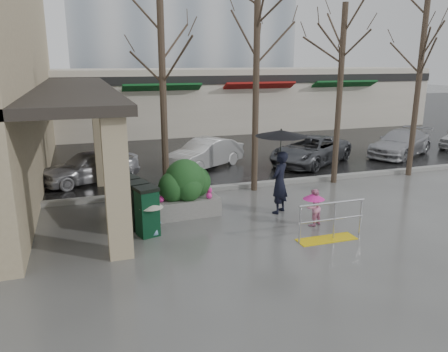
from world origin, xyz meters
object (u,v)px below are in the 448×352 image
car_a (90,166)px  car_c (311,150)px  woman (280,163)px  planter (185,189)px  car_d (401,143)px  tree_mideast (342,51)px  car_b (205,154)px  handrail (329,226)px  tree_west (161,42)px  child_blue (151,213)px  tree_midwest (257,39)px  tree_east (424,37)px  news_boxes (134,202)px  child_pink (314,205)px

car_a → car_c: 9.51m
woman → planter: woman is taller
car_d → planter: bearing=-94.8°
woman → car_d: 10.85m
tree_mideast → car_d: (5.70, 3.20, -4.23)m
car_b → car_c: same height
handrail → tree_west: size_ratio=0.28×
child_blue → planter: planter is taller
tree_midwest → car_a: tree_midwest is taller
tree_east → child_blue: (-11.00, -3.11, -4.75)m
tree_east → woman: bearing=-160.5°
tree_east → car_b: tree_east is taller
news_boxes → car_c: news_boxes is taller
tree_mideast → woman: size_ratio=2.50×
tree_mideast → car_c: tree_mideast is taller
car_d → car_a: bearing=-116.4°
handrail → child_blue: handrail is taller
car_a → tree_mideast: bearing=49.7°
tree_east → car_c: tree_east is taller
car_d → child_blue: bearing=-91.8°
child_pink → car_c: car_c is taller
tree_midwest → car_a: (-5.57, 2.96, -4.60)m
tree_west → car_d: size_ratio=1.57×
handrail → car_a: 9.65m
car_c → news_boxes: bearing=-90.6°
handrail → child_blue: bearing=158.9°
news_boxes → tree_west: bearing=42.2°
handrail → tree_east: (6.64, 4.80, 5.01)m
tree_mideast → child_blue: tree_mideast is taller
child_blue → news_boxes: 1.03m
woman → car_a: woman is taller
handrail → car_b: bearing=96.1°
child_blue → news_boxes: bearing=-57.8°
tree_east → car_c: 6.30m
car_b → car_d: (9.76, -0.60, 0.00)m
tree_midwest → car_b: (-0.76, 3.80, -4.60)m
tree_west → car_a: bearing=128.7°
car_c → woman: bearing=-68.8°
handrail → tree_west: (-3.36, 4.80, 4.71)m
tree_midwest → car_a: 7.81m
tree_mideast → car_d: size_ratio=1.50×
news_boxes → car_d: news_boxes is taller
handrail → car_c: (3.78, 7.80, 0.25)m
woman → planter: size_ratio=1.29×
tree_east → car_a: 13.58m
tree_west → tree_midwest: (3.20, 0.00, 0.15)m
tree_mideast → car_d: tree_mideast is taller
tree_east → car_a: (-12.37, 2.96, -4.75)m
child_blue → car_c: size_ratio=0.23×
child_pink → car_b: car_b is taller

